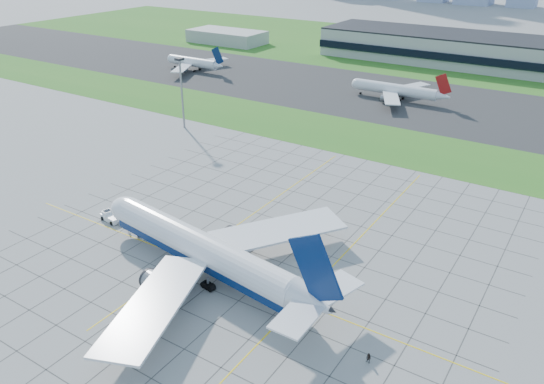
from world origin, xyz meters
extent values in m
plane|color=#9E9E99|center=(0.00, 0.00, 0.00)|extent=(1400.00, 1400.00, 0.00)
cube|color=#2E7120|center=(0.00, 90.00, 0.02)|extent=(700.00, 35.00, 0.04)
cube|color=#383838|center=(0.00, 145.00, 0.03)|extent=(700.00, 75.00, 0.04)
cube|color=#2E7120|center=(0.00, 255.00, 0.02)|extent=(700.00, 145.00, 0.04)
cube|color=#474744|center=(-48.00, 10.00, 0.01)|extent=(0.18, 130.00, 0.02)
cube|color=#474744|center=(-40.00, 10.00, 0.01)|extent=(0.18, 130.00, 0.02)
cube|color=#474744|center=(-32.00, 10.00, 0.01)|extent=(0.18, 130.00, 0.02)
cube|color=#474744|center=(-24.00, 10.00, 0.01)|extent=(0.18, 130.00, 0.02)
cube|color=#474744|center=(-16.00, 10.00, 0.01)|extent=(0.18, 130.00, 0.02)
cube|color=#474744|center=(-8.00, 10.00, 0.01)|extent=(0.18, 130.00, 0.02)
cube|color=#474744|center=(0.00, 10.00, 0.01)|extent=(0.18, 130.00, 0.02)
cube|color=#474744|center=(8.00, 10.00, 0.01)|extent=(0.18, 130.00, 0.02)
cube|color=#474744|center=(16.00, 10.00, 0.01)|extent=(0.18, 130.00, 0.02)
cube|color=#474744|center=(24.00, 10.00, 0.01)|extent=(0.18, 130.00, 0.02)
cube|color=#474744|center=(32.00, 10.00, 0.01)|extent=(0.18, 130.00, 0.02)
cube|color=#474744|center=(40.00, 10.00, 0.01)|extent=(0.18, 130.00, 0.02)
cube|color=#474744|center=(48.00, 10.00, 0.01)|extent=(0.18, 130.00, 0.02)
cube|color=#474744|center=(0.00, -32.00, 0.01)|extent=(110.00, 0.18, 0.02)
cube|color=#474744|center=(0.00, -24.00, 0.01)|extent=(110.00, 0.18, 0.02)
cube|color=#474744|center=(0.00, -16.00, 0.01)|extent=(110.00, 0.18, 0.02)
cube|color=#474744|center=(0.00, -8.00, 0.01)|extent=(110.00, 0.18, 0.02)
cube|color=#474744|center=(0.00, 0.00, 0.01)|extent=(110.00, 0.18, 0.02)
cube|color=#474744|center=(0.00, 8.00, 0.01)|extent=(110.00, 0.18, 0.02)
cube|color=#474744|center=(0.00, 16.00, 0.01)|extent=(110.00, 0.18, 0.02)
cube|color=#474744|center=(0.00, 24.00, 0.01)|extent=(110.00, 0.18, 0.02)
cube|color=#474744|center=(0.00, 32.00, 0.01)|extent=(110.00, 0.18, 0.02)
cube|color=#474744|center=(0.00, 40.00, 0.01)|extent=(110.00, 0.18, 0.02)
cube|color=#474744|center=(0.00, 48.00, 0.01)|extent=(110.00, 0.18, 0.02)
cube|color=#474744|center=(0.00, 56.00, 0.01)|extent=(110.00, 0.18, 0.02)
cube|color=#474744|center=(0.00, 64.00, 0.01)|extent=(110.00, 0.18, 0.02)
cube|color=yellow|center=(0.00, -2.00, 0.02)|extent=(120.00, 0.25, 0.03)
cube|color=yellow|center=(-10.00, 20.00, 0.02)|extent=(0.25, 100.00, 0.03)
cube|color=yellow|center=(18.00, 20.00, 0.02)|extent=(0.25, 100.00, 0.03)
cube|color=#B7B7B2|center=(-160.00, 210.00, 4.00)|extent=(50.00, 25.00, 8.00)
cylinder|color=gray|center=(-70.00, 65.00, 12.50)|extent=(0.70, 0.70, 25.00)
cube|color=black|center=(-70.00, 65.00, 25.20)|extent=(2.50, 2.50, 0.80)
cylinder|color=white|center=(-4.38, -4.00, 6.05)|extent=(50.08, 13.11, 6.48)
cube|color=#082052|center=(-4.38, -4.00, 3.99)|extent=(50.02, 12.69, 1.73)
ellipsoid|color=white|center=(-28.99, -0.65, 6.05)|extent=(11.14, 7.82, 6.48)
cube|color=black|center=(-31.34, -0.33, 6.59)|extent=(2.82, 3.74, 0.65)
cone|color=white|center=(23.97, -7.86, 6.37)|extent=(9.39, 7.26, 6.15)
cube|color=#082052|center=(24.50, -7.93, 13.60)|extent=(11.74, 2.12, 13.78)
cube|color=white|center=(4.37, 12.24, 4.97)|extent=(24.89, 30.54, 1.05)
cube|color=white|center=(-0.29, -21.99, 4.97)|extent=(18.71, 31.76, 1.05)
cylinder|color=slate|center=(-2.85, 7.23, 2.81)|extent=(7.51, 5.01, 4.10)
cylinder|color=slate|center=(-5.91, -15.24, 2.81)|extent=(7.51, 5.01, 4.10)
cylinder|color=gray|center=(-26.31, -1.02, 1.40)|extent=(0.44, 0.44, 2.81)
cylinder|color=black|center=(-26.31, -1.02, 0.59)|extent=(1.25, 0.70, 1.19)
cylinder|color=black|center=(1.43, -1.31, 0.70)|extent=(1.57, 1.47, 1.40)
cylinder|color=black|center=(0.50, -8.15, 0.70)|extent=(1.57, 1.47, 1.40)
cube|color=white|center=(-37.76, 0.86, 0.87)|extent=(6.08, 3.45, 1.35)
cube|color=white|center=(-39.29, 1.07, 1.83)|extent=(2.00, 2.33, 1.06)
cube|color=black|center=(-39.29, 1.07, 2.02)|extent=(1.78, 2.11, 0.67)
cube|color=gray|center=(-33.66, 0.31, 0.58)|extent=(2.88, 0.56, 0.17)
cylinder|color=black|center=(-39.50, 2.36, 0.53)|extent=(1.11, 0.62, 1.06)
cylinder|color=black|center=(-39.84, -0.12, 0.53)|extent=(1.11, 0.62, 1.06)
cylinder|color=black|center=(-35.69, 1.84, 0.53)|extent=(1.11, 0.62, 1.06)
cylinder|color=black|center=(-36.03, -0.63, 0.53)|extent=(1.11, 0.62, 1.06)
imported|color=black|center=(-29.96, -0.71, 0.93)|extent=(0.66, 0.80, 1.87)
imported|color=black|center=(36.05, -9.75, 0.97)|extent=(1.10, 0.95, 1.95)
cylinder|color=white|center=(-126.94, 137.12, 4.50)|extent=(29.66, 4.80, 4.80)
cube|color=#071D49|center=(-110.46, 137.12, 9.50)|extent=(7.46, 0.40, 9.15)
cube|color=white|center=(-124.88, 148.12, 3.70)|extent=(13.89, 20.66, 0.40)
cube|color=white|center=(-124.88, 126.12, 3.70)|extent=(13.89, 20.66, 0.40)
cylinder|color=black|center=(-124.46, 139.32, 0.50)|extent=(1.00, 1.00, 1.00)
cylinder|color=black|center=(-124.46, 134.92, 0.50)|extent=(1.00, 1.00, 1.00)
cylinder|color=white|center=(-17.87, 142.42, 4.50)|extent=(36.00, 4.80, 4.80)
cube|color=maroon|center=(2.14, 142.42, 9.50)|extent=(7.46, 0.40, 9.15)
cube|color=white|center=(-15.37, 153.42, 3.70)|extent=(13.89, 20.66, 0.40)
cube|color=white|center=(-15.37, 131.42, 3.70)|extent=(13.89, 20.66, 0.40)
cylinder|color=black|center=(-14.87, 144.62, 0.50)|extent=(1.00, 1.00, 1.00)
cylinder|color=black|center=(-14.87, 140.22, 0.50)|extent=(1.00, 1.00, 1.00)
camera|label=1|loc=(58.91, -74.97, 64.58)|focal=35.00mm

